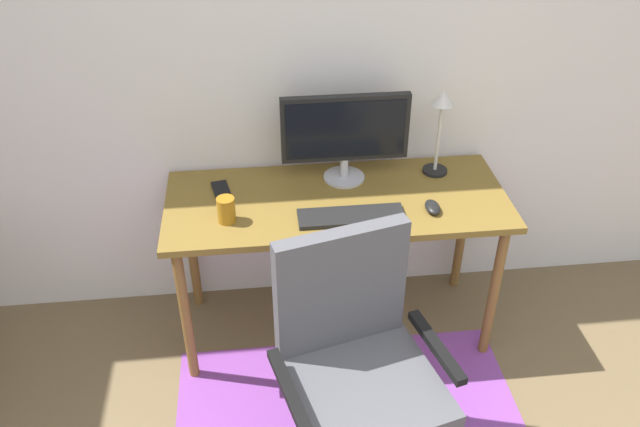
# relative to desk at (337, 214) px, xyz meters

# --- Properties ---
(wall_back) EXTENTS (6.00, 0.10, 2.60)m
(wall_back) POSITION_rel_desk_xyz_m (-0.07, 0.37, 0.65)
(wall_back) COLOR silver
(wall_back) RESTS_ON ground
(desk) EXTENTS (1.44, 0.59, 0.73)m
(desk) POSITION_rel_desk_xyz_m (0.00, 0.00, 0.00)
(desk) COLOR brown
(desk) RESTS_ON ground
(monitor) EXTENTS (0.54, 0.18, 0.39)m
(monitor) POSITION_rel_desk_xyz_m (0.05, 0.16, 0.31)
(monitor) COLOR #B2B2B7
(monitor) RESTS_ON desk
(keyboard) EXTENTS (0.43, 0.13, 0.02)m
(keyboard) POSITION_rel_desk_xyz_m (0.04, -0.15, 0.09)
(keyboard) COLOR black
(keyboard) RESTS_ON desk
(computer_mouse) EXTENTS (0.06, 0.10, 0.03)m
(computer_mouse) POSITION_rel_desk_xyz_m (0.37, -0.13, 0.10)
(computer_mouse) COLOR black
(computer_mouse) RESTS_ON desk
(coffee_cup) EXTENTS (0.07, 0.07, 0.11)m
(coffee_cup) POSITION_rel_desk_xyz_m (-0.46, -0.12, 0.13)
(coffee_cup) COLOR #986315
(coffee_cup) RESTS_ON desk
(cell_phone) EXTENTS (0.09, 0.15, 0.01)m
(cell_phone) POSITION_rel_desk_xyz_m (-0.49, 0.11, 0.08)
(cell_phone) COLOR black
(cell_phone) RESTS_ON desk
(desk_lamp) EXTENTS (0.11, 0.11, 0.39)m
(desk_lamp) POSITION_rel_desk_xyz_m (0.46, 0.17, 0.34)
(desk_lamp) COLOR black
(desk_lamp) RESTS_ON desk
(office_chair) EXTENTS (0.64, 0.60, 1.00)m
(office_chair) POSITION_rel_desk_xyz_m (-0.03, -0.75, -0.26)
(office_chair) COLOR slate
(office_chair) RESTS_ON ground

